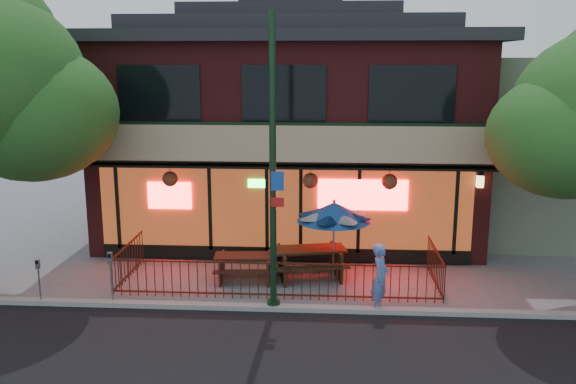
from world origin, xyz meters
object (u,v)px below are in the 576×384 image
Objects in this scene: picnic_table_left at (245,263)px; patio_umbrella at (334,212)px; picnic_table_right at (309,258)px; parking_meter_near at (111,269)px; pedestrian at (380,278)px; street_light at (273,182)px; parking_meter_far at (39,274)px.

picnic_table_left is 0.77× the size of patio_umbrella.
parking_meter_near is (-4.80, -2.25, 0.36)m from picnic_table_right.
picnic_table_left is 4.01m from pedestrian.
picnic_table_left is at bearing 116.08° from street_light.
pedestrian reaches higher than picnic_table_left.
street_light reaches higher than picnic_table_left.
patio_umbrella is (1.46, 2.02, -1.19)m from street_light.
picnic_table_right is at bearing 160.80° from patio_umbrella.
street_light is 6.26m from parking_meter_far.
street_light is 3.11× the size of picnic_table_right.
parking_meter_near reaches higher than picnic_table_left.
street_light reaches higher than patio_umbrella.
parking_meter_near is at bearing 2.55° from parking_meter_far.
patio_umbrella is at bearing 1.80° from picnic_table_left.
street_light is 3.45m from picnic_table_left.
pedestrian is 6.57m from parking_meter_near.
parking_meter_near is (-4.00, 0.00, -2.24)m from street_light.
picnic_table_left is 2.83m from patio_umbrella.
patio_umbrella is 1.98× the size of parking_meter_far.
patio_umbrella is (0.66, -0.23, 1.40)m from picnic_table_right.
patio_umbrella is at bearing 16.15° from parking_meter_far.
picnic_table_left is at bearing -178.20° from patio_umbrella.
patio_umbrella is at bearing 54.22° from street_light.
parking_meter_far is at bearing -157.31° from picnic_table_left.
parking_meter_near is at bearing 108.17° from pedestrian.
parking_meter_near is 1.16× the size of parking_meter_far.
picnic_table_right is (0.80, 2.25, -2.59)m from street_light.
patio_umbrella is at bearing 46.99° from pedestrian.
patio_umbrella is at bearing -19.20° from picnic_table_right.
picnic_table_left is 1.05× the size of pedestrian.
parking_meter_far is (-8.36, -0.13, -0.05)m from pedestrian.
parking_meter_far is at bearing 108.63° from pedestrian.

